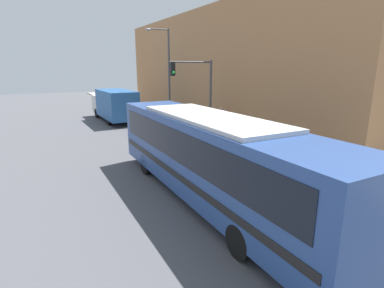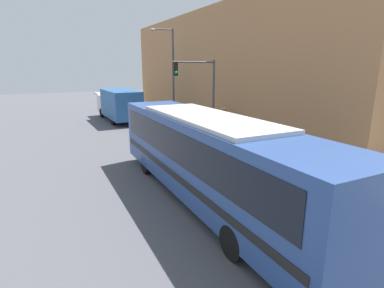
{
  "view_description": "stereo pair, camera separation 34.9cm",
  "coord_description": "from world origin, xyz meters",
  "px_view_note": "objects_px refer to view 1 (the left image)",
  "views": [
    {
      "loc": [
        -6.56,
        -6.73,
        4.85
      ],
      "look_at": [
        0.08,
        5.09,
        1.4
      ],
      "focal_mm": 28.0,
      "sensor_mm": 36.0,
      "label": 1
    },
    {
      "loc": [
        -6.25,
        -6.9,
        4.85
      ],
      "look_at": [
        0.08,
        5.09,
        1.4
      ],
      "focal_mm": 28.0,
      "sensor_mm": 36.0,
      "label": 2
    }
  ],
  "objects_px": {
    "fire_hydrant": "(279,151)",
    "pedestrian_mid_block": "(221,119)",
    "parking_meter": "(237,130)",
    "city_bus": "(208,153)",
    "traffic_light_pole": "(197,84)",
    "pedestrian_near_corner": "(222,124)",
    "street_lamp": "(166,68)",
    "delivery_truck": "(114,104)"
  },
  "relations": [
    {
      "from": "pedestrian_near_corner",
      "to": "pedestrian_mid_block",
      "type": "relative_size",
      "value": 0.84
    },
    {
      "from": "pedestrian_near_corner",
      "to": "pedestrian_mid_block",
      "type": "distance_m",
      "value": 1.06
    },
    {
      "from": "city_bus",
      "to": "pedestrian_near_corner",
      "type": "xyz_separation_m",
      "value": [
        6.65,
        8.64,
        -0.91
      ]
    },
    {
      "from": "delivery_truck",
      "to": "traffic_light_pole",
      "type": "xyz_separation_m",
      "value": [
        3.36,
        -9.59,
        2.16
      ]
    },
    {
      "from": "city_bus",
      "to": "pedestrian_mid_block",
      "type": "xyz_separation_m",
      "value": [
        7.17,
        9.55,
        -0.74
      ]
    },
    {
      "from": "pedestrian_near_corner",
      "to": "fire_hydrant",
      "type": "bearing_deg",
      "value": -95.76
    },
    {
      "from": "fire_hydrant",
      "to": "traffic_light_pole",
      "type": "xyz_separation_m",
      "value": [
        -0.98,
        7.09,
        3.23
      ]
    },
    {
      "from": "city_bus",
      "to": "traffic_light_pole",
      "type": "height_order",
      "value": "traffic_light_pole"
    },
    {
      "from": "parking_meter",
      "to": "pedestrian_near_corner",
      "type": "relative_size",
      "value": 0.8
    },
    {
      "from": "city_bus",
      "to": "parking_meter",
      "type": "distance_m",
      "value": 8.59
    },
    {
      "from": "city_bus",
      "to": "pedestrian_near_corner",
      "type": "bearing_deg",
      "value": 53.99
    },
    {
      "from": "traffic_light_pole",
      "to": "street_lamp",
      "type": "xyz_separation_m",
      "value": [
        0.97,
        7.18,
        1.09
      ]
    },
    {
      "from": "delivery_truck",
      "to": "traffic_light_pole",
      "type": "distance_m",
      "value": 10.39
    },
    {
      "from": "city_bus",
      "to": "parking_meter",
      "type": "xyz_separation_m",
      "value": [
        6.02,
        6.07,
        -0.85
      ]
    },
    {
      "from": "street_lamp",
      "to": "pedestrian_near_corner",
      "type": "height_order",
      "value": "street_lamp"
    },
    {
      "from": "street_lamp",
      "to": "pedestrian_near_corner",
      "type": "xyz_separation_m",
      "value": [
        0.64,
        -8.02,
        -3.89
      ]
    },
    {
      "from": "fire_hydrant",
      "to": "pedestrian_near_corner",
      "type": "bearing_deg",
      "value": 84.24
    },
    {
      "from": "fire_hydrant",
      "to": "pedestrian_near_corner",
      "type": "distance_m",
      "value": 6.29
    },
    {
      "from": "fire_hydrant",
      "to": "pedestrian_mid_block",
      "type": "relative_size",
      "value": 0.39
    },
    {
      "from": "traffic_light_pole",
      "to": "pedestrian_near_corner",
      "type": "height_order",
      "value": "traffic_light_pole"
    },
    {
      "from": "pedestrian_mid_block",
      "to": "street_lamp",
      "type": "bearing_deg",
      "value": 99.22
    },
    {
      "from": "delivery_truck",
      "to": "pedestrian_mid_block",
      "type": "relative_size",
      "value": 4.4
    },
    {
      "from": "parking_meter",
      "to": "pedestrian_mid_block",
      "type": "xyz_separation_m",
      "value": [
        1.15,
        3.48,
        0.11
      ]
    },
    {
      "from": "street_lamp",
      "to": "delivery_truck",
      "type": "bearing_deg",
      "value": 150.9
    },
    {
      "from": "fire_hydrant",
      "to": "pedestrian_mid_block",
      "type": "xyz_separation_m",
      "value": [
        1.15,
        7.15,
        0.6
      ]
    },
    {
      "from": "city_bus",
      "to": "delivery_truck",
      "type": "relative_size",
      "value": 1.53
    },
    {
      "from": "fire_hydrant",
      "to": "street_lamp",
      "type": "relative_size",
      "value": 0.09
    },
    {
      "from": "delivery_truck",
      "to": "street_lamp",
      "type": "height_order",
      "value": "street_lamp"
    },
    {
      "from": "pedestrian_near_corner",
      "to": "street_lamp",
      "type": "bearing_deg",
      "value": 94.54
    },
    {
      "from": "parking_meter",
      "to": "city_bus",
      "type": "bearing_deg",
      "value": -134.81
    },
    {
      "from": "delivery_truck",
      "to": "pedestrian_mid_block",
      "type": "bearing_deg",
      "value": -60.06
    },
    {
      "from": "delivery_truck",
      "to": "street_lamp",
      "type": "bearing_deg",
      "value": -29.1
    },
    {
      "from": "delivery_truck",
      "to": "parking_meter",
      "type": "distance_m",
      "value": 13.73
    },
    {
      "from": "delivery_truck",
      "to": "pedestrian_mid_block",
      "type": "xyz_separation_m",
      "value": [
        5.49,
        -9.53,
        -0.47
      ]
    },
    {
      "from": "delivery_truck",
      "to": "city_bus",
      "type": "bearing_deg",
      "value": -95.05
    },
    {
      "from": "fire_hydrant",
      "to": "traffic_light_pole",
      "type": "height_order",
      "value": "traffic_light_pole"
    },
    {
      "from": "city_bus",
      "to": "street_lamp",
      "type": "relative_size",
      "value": 1.56
    },
    {
      "from": "pedestrian_near_corner",
      "to": "delivery_truck",
      "type": "bearing_deg",
      "value": 115.47
    },
    {
      "from": "fire_hydrant",
      "to": "street_lamp",
      "type": "distance_m",
      "value": 14.91
    },
    {
      "from": "delivery_truck",
      "to": "pedestrian_mid_block",
      "type": "height_order",
      "value": "delivery_truck"
    },
    {
      "from": "delivery_truck",
      "to": "fire_hydrant",
      "type": "relative_size",
      "value": 11.26
    },
    {
      "from": "city_bus",
      "to": "fire_hydrant",
      "type": "xyz_separation_m",
      "value": [
        6.02,
        2.4,
        -1.34
      ]
    }
  ]
}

